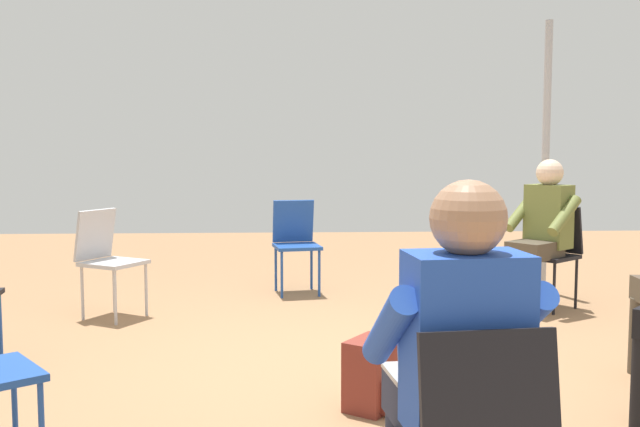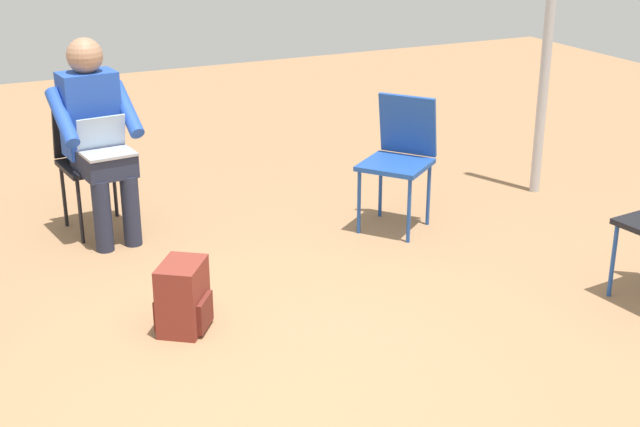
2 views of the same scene
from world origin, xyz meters
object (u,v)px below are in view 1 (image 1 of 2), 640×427
chair_southeast (107,255)px  backpack_near_laptop_user (372,378)px  chair_south (296,239)px  person_in_olive (542,226)px  chair_southwest (552,248)px  person_with_laptop (454,359)px

chair_southeast → backpack_near_laptop_user: (-1.85, 2.08, -0.34)m
chair_south → person_in_olive: 2.18m
person_in_olive → chair_southwest: bearing=-90.0°
chair_southeast → person_in_olive: (-3.50, -0.08, 0.20)m
chair_southeast → person_with_laptop: (-1.92, 3.53, 0.20)m
person_with_laptop → backpack_near_laptop_user: person_with_laptop is taller
chair_southwest → chair_southeast: (3.63, 0.18, 0.00)m
chair_south → chair_southeast: bearing=21.3°
chair_southwest → chair_south: 2.25m
chair_south → backpack_near_laptop_user: 3.03m
chair_southeast → person_in_olive: bearing=121.9°
chair_south → person_with_laptop: size_ratio=0.69×
chair_south → chair_southeast: (1.49, 0.90, 0.00)m
chair_southwest → person_in_olive: size_ratio=0.69×
person_with_laptop → backpack_near_laptop_user: (0.07, -1.45, -0.53)m
chair_southwest → person_with_laptop: bearing=116.8°
chair_southeast → person_with_laptop: person_with_laptop is taller
chair_southeast → backpack_near_laptop_user: 2.80m
chair_southwest → person_with_laptop: person_with_laptop is taller
chair_south → person_with_laptop: person_with_laptop is taller
chair_south → person_with_laptop: bearing=85.6°
backpack_near_laptop_user → chair_southwest: bearing=-128.2°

